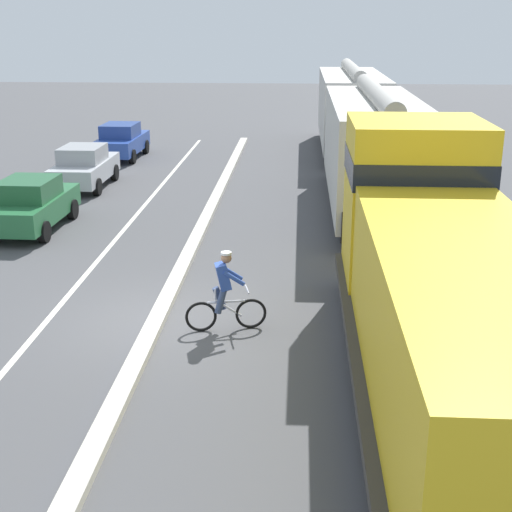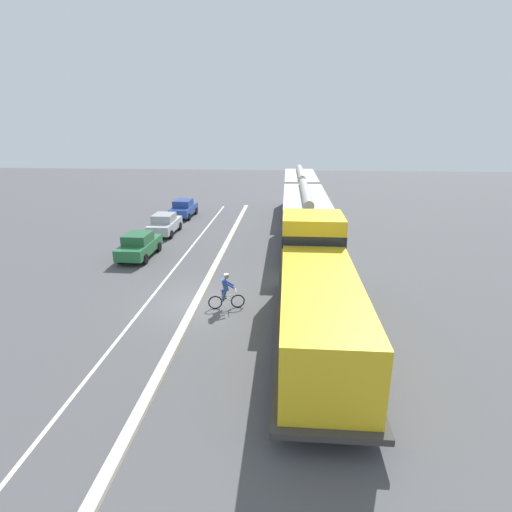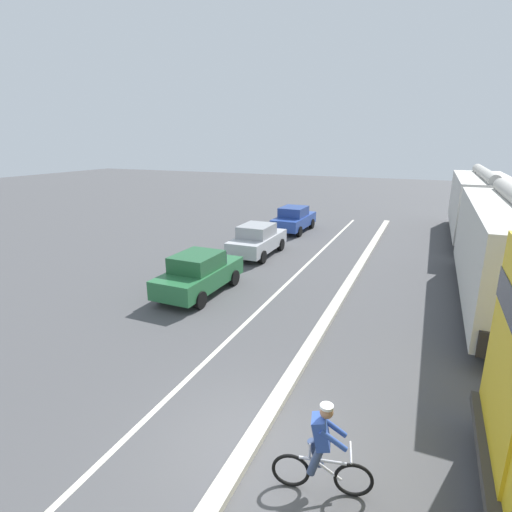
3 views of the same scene
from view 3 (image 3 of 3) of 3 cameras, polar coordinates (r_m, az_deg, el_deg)
ground_plane at (r=8.66m, az=-0.77°, el=-25.57°), size 120.00×120.00×0.00m
median_curb at (r=13.44m, az=9.97°, el=-9.08°), size 0.36×36.00×0.16m
lane_stripe at (r=14.14m, az=0.40°, el=-7.82°), size 0.14×36.00×0.01m
hopper_car_lead at (r=16.19m, az=32.71°, el=0.43°), size 2.90×10.60×4.18m
hopper_car_middle at (r=27.51m, az=29.34°, el=6.47°), size 2.90×10.60×4.18m
parked_car_green at (r=15.59m, az=-8.10°, el=-2.45°), size 1.88×4.22×1.62m
parked_car_silver at (r=20.62m, az=0.22°, el=2.35°), size 1.85×4.21×1.62m
parked_car_blue at (r=26.22m, az=5.46°, el=5.29°), size 1.91×4.24×1.62m
cyclist at (r=7.44m, az=9.39°, el=-25.81°), size 1.68×0.56×1.71m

